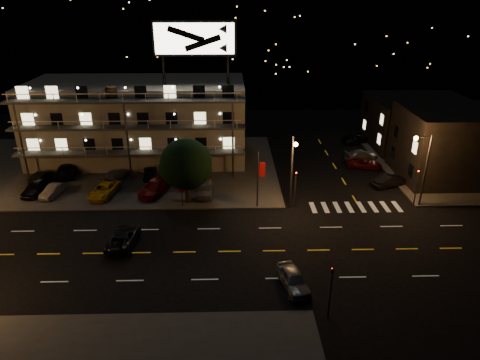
{
  "coord_description": "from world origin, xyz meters",
  "views": [
    {
      "loc": [
        2.12,
        -32.25,
        21.3
      ],
      "look_at": [
        3.15,
        8.0,
        3.42
      ],
      "focal_mm": 32.0,
      "sensor_mm": 36.0,
      "label": 1
    }
  ],
  "objects_px": {
    "lot_car_4": "(205,189)",
    "side_car_0": "(390,181)",
    "lot_car_2": "(104,190)",
    "road_car_west": "(123,237)",
    "tree": "(185,166)",
    "lot_car_7": "(115,176)",
    "road_car_east": "(293,279)"
  },
  "relations": [
    {
      "from": "tree",
      "to": "lot_car_2",
      "type": "xyz_separation_m",
      "value": [
        -9.45,
        1.9,
        -3.6
      ]
    },
    {
      "from": "tree",
      "to": "lot_car_2",
      "type": "bearing_deg",
      "value": 168.66
    },
    {
      "from": "lot_car_2",
      "to": "lot_car_4",
      "type": "xyz_separation_m",
      "value": [
        11.27,
        -0.15,
        0.08
      ]
    },
    {
      "from": "lot_car_2",
      "to": "lot_car_4",
      "type": "distance_m",
      "value": 11.27
    },
    {
      "from": "tree",
      "to": "road_car_east",
      "type": "relative_size",
      "value": 1.69
    },
    {
      "from": "side_car_0",
      "to": "lot_car_2",
      "type": "bearing_deg",
      "value": 70.77
    },
    {
      "from": "lot_car_7",
      "to": "road_car_west",
      "type": "xyz_separation_m",
      "value": [
        4.17,
        -14.08,
        -0.1
      ]
    },
    {
      "from": "lot_car_2",
      "to": "side_car_0",
      "type": "bearing_deg",
      "value": 13.84
    },
    {
      "from": "road_car_east",
      "to": "lot_car_4",
      "type": "bearing_deg",
      "value": 102.72
    },
    {
      "from": "lot_car_4",
      "to": "road_car_east",
      "type": "relative_size",
      "value": 1.03
    },
    {
      "from": "lot_car_2",
      "to": "road_car_east",
      "type": "distance_m",
      "value": 25.24
    },
    {
      "from": "lot_car_4",
      "to": "lot_car_7",
      "type": "xyz_separation_m",
      "value": [
        -11.1,
        4.23,
        -0.09
      ]
    },
    {
      "from": "road_car_east",
      "to": "tree",
      "type": "bearing_deg",
      "value": 110.53
    },
    {
      "from": "tree",
      "to": "lot_car_2",
      "type": "height_order",
      "value": "tree"
    },
    {
      "from": "lot_car_4",
      "to": "side_car_0",
      "type": "xyz_separation_m",
      "value": [
        21.77,
        2.07,
        -0.18
      ]
    },
    {
      "from": "lot_car_7",
      "to": "tree",
      "type": "bearing_deg",
      "value": 162.86
    },
    {
      "from": "lot_car_2",
      "to": "lot_car_4",
      "type": "relative_size",
      "value": 1.1
    },
    {
      "from": "lot_car_7",
      "to": "road_car_west",
      "type": "distance_m",
      "value": 14.69
    },
    {
      "from": "tree",
      "to": "road_car_west",
      "type": "height_order",
      "value": "tree"
    },
    {
      "from": "lot_car_4",
      "to": "side_car_0",
      "type": "relative_size",
      "value": 1.01
    },
    {
      "from": "lot_car_4",
      "to": "road_car_east",
      "type": "distance_m",
      "value": 18.19
    },
    {
      "from": "lot_car_2",
      "to": "lot_car_7",
      "type": "height_order",
      "value": "lot_car_2"
    },
    {
      "from": "side_car_0",
      "to": "tree",
      "type": "bearing_deg",
      "value": 76.63
    },
    {
      "from": "lot_car_2",
      "to": "tree",
      "type": "bearing_deg",
      "value": -0.82
    },
    {
      "from": "side_car_0",
      "to": "road_car_east",
      "type": "relative_size",
      "value": 1.03
    },
    {
      "from": "side_car_0",
      "to": "lot_car_7",
      "type": "bearing_deg",
      "value": 63.69
    },
    {
      "from": "lot_car_4",
      "to": "lot_car_2",
      "type": "bearing_deg",
      "value": 179.64
    },
    {
      "from": "tree",
      "to": "road_car_west",
      "type": "distance_m",
      "value": 10.28
    },
    {
      "from": "road_car_east",
      "to": "road_car_west",
      "type": "distance_m",
      "value": 16.08
    },
    {
      "from": "lot_car_2",
      "to": "road_car_west",
      "type": "relative_size",
      "value": 0.95
    },
    {
      "from": "lot_car_2",
      "to": "lot_car_4",
      "type": "bearing_deg",
      "value": 9.76
    },
    {
      "from": "side_car_0",
      "to": "road_car_east",
      "type": "bearing_deg",
      "value": 120.3
    }
  ]
}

